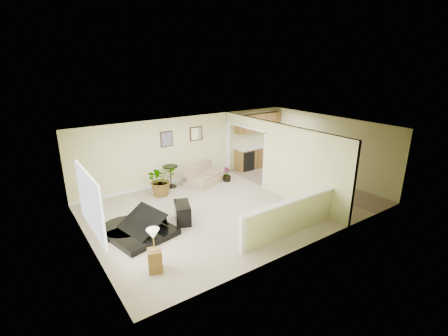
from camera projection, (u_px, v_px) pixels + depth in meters
floor at (235, 205)px, 10.59m from camera, size 9.00×9.00×0.00m
back_wall at (190, 148)px, 12.53m from camera, size 9.00×0.04×2.50m
front_wall at (310, 201)px, 7.85m from camera, size 9.00×0.04×2.50m
left_wall at (85, 202)px, 7.76m from camera, size 0.04×6.00×2.50m
right_wall at (328, 148)px, 12.62m from camera, size 0.04×6.00×2.50m
ceiling at (236, 129)px, 9.80m from camera, size 9.00×6.00×0.04m
kitchen_vinyl at (302, 185)px, 12.29m from camera, size 2.70×6.00×0.01m
interior_partition at (273, 158)px, 11.37m from camera, size 0.18×5.99×2.50m
pony_half_wall at (289, 216)px, 8.67m from camera, size 3.42×0.22×1.00m
left_window at (90, 202)px, 7.32m from camera, size 0.05×2.15×1.45m
wall_art_left at (167, 139)px, 11.84m from camera, size 0.48×0.04×0.58m
wall_mirror at (196, 134)px, 12.50m from camera, size 0.55×0.04×0.55m
kitchen_cabinets at (257, 147)px, 14.17m from camera, size 2.36×0.65×2.33m
piano at (138, 214)px, 8.59m from camera, size 2.05×2.07×1.47m
piano_bench at (182, 213)px, 9.41m from camera, size 0.70×0.94×0.56m
loveseat at (204, 174)px, 12.42m from camera, size 1.92×1.48×0.91m
accent_table at (171, 174)px, 11.94m from camera, size 0.56×0.56×0.81m
palm_plant at (161, 180)px, 11.22m from camera, size 1.12×1.00×1.14m
small_plant at (227, 175)px, 12.61m from camera, size 0.34×0.34×0.55m
lamp_stand at (155, 253)px, 7.14m from camera, size 0.39×0.39×1.04m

